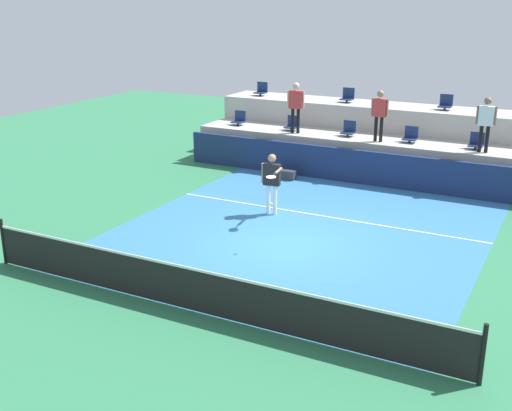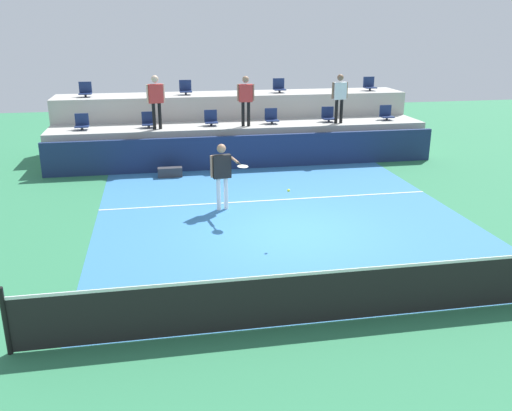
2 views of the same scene
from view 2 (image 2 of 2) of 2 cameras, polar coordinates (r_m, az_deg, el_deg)
ground_plane at (r=12.60m, az=3.63°, el=-2.80°), size 40.00×40.00×0.00m
court_inner_paint at (r=13.51m, az=2.61°, el=-1.27°), size 9.00×10.00×0.01m
court_service_line at (r=14.80m, az=1.39°, el=0.54°), size 9.00×0.06×0.00m
tennis_net at (r=8.91m, az=9.99°, el=-8.96°), size 10.48×0.08×1.07m
sponsor_backboard at (r=18.07m, az=-0.95°, el=5.65°), size 13.00×0.16×1.10m
seating_tier_lower at (r=19.31m, az=-1.60°, el=6.71°), size 13.00×1.80×1.25m
seating_tier_upper at (r=20.98m, az=-2.39°, el=8.83°), size 13.00×1.80×2.10m
stadium_chair_lower_far_left at (r=19.02m, az=-17.79°, el=8.23°), size 0.44×0.40×0.52m
stadium_chair_lower_left at (r=18.87m, az=-11.21°, el=8.68°), size 0.44×0.40×0.52m
stadium_chair_lower_mid_left at (r=18.96m, az=-4.75°, el=9.01°), size 0.44×0.40×0.52m
stadium_chair_lower_mid_right at (r=19.29m, az=1.63°, el=9.23°), size 0.44×0.40×0.52m
stadium_chair_lower_right at (r=19.82m, az=7.58°, el=9.33°), size 0.44×0.40×0.52m
stadium_chair_lower_far_right at (r=20.60m, az=13.49°, el=9.33°), size 0.44×0.40×0.52m
stadium_chair_upper_far_left at (r=20.67m, az=-17.46°, el=11.41°), size 0.44×0.40×0.52m
stadium_chair_upper_left at (r=20.56m, az=-7.40°, el=12.06°), size 0.44×0.40×0.52m
stadium_chair_upper_right at (r=21.06m, az=2.44°, el=12.34°), size 0.44×0.40×0.52m
stadium_chair_upper_far_right at (r=22.14m, az=11.81°, el=12.28°), size 0.44×0.40×0.52m
tennis_player at (r=13.79m, az=-3.54°, el=3.72°), size 0.85×1.18×1.72m
spectator_in_grey at (r=18.36m, az=-10.46°, el=11.14°), size 0.61×0.28×1.75m
spectator_leaning_on_rail at (r=18.62m, az=-1.09°, el=11.38°), size 0.59×0.24×1.68m
spectator_in_white at (r=19.43m, az=8.76°, el=11.48°), size 0.59×0.24×1.69m
tennis_ball at (r=11.73m, az=3.44°, el=1.59°), size 0.07×0.07×0.07m
equipment_bag at (r=17.30m, az=-9.00°, el=3.47°), size 0.76×0.28×0.30m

